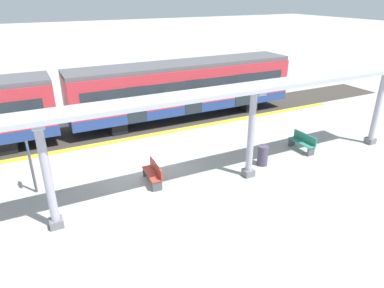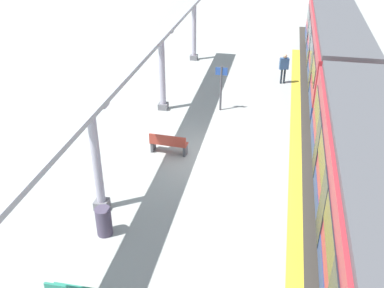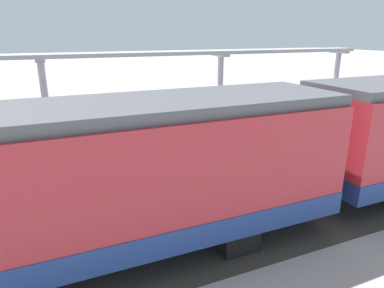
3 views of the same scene
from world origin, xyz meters
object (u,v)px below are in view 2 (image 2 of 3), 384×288
object	(u,v)px
canopy_pillar_nearest	(194,29)
train_far_carriage	(374,209)
train_near_carriage	(334,46)
bench_near_end	(168,144)
canopy_pillar_second	(162,71)
platform_info_sign	(221,84)
passenger_waiting_near_edge	(284,65)
trash_bin	(104,221)
canopy_pillar_third	(96,157)

from	to	relation	value
canopy_pillar_nearest	train_far_carriage	bearing A→B (deg)	116.68
canopy_pillar_nearest	train_near_carriage	bearing A→B (deg)	169.14
bench_near_end	canopy_pillar_second	bearing A→B (deg)	-72.24
train_far_carriage	platform_info_sign	size ratio (longest dim) A/B	6.35
train_near_carriage	canopy_pillar_second	world-z (taller)	canopy_pillar_second
canopy_pillar_nearest	passenger_waiting_near_edge	bearing A→B (deg)	152.20
train_near_carriage	trash_bin	world-z (taller)	train_near_carriage
bench_near_end	passenger_waiting_near_edge	world-z (taller)	passenger_waiting_near_edge
canopy_pillar_nearest	platform_info_sign	distance (m)	7.52
train_far_carriage	bench_near_end	world-z (taller)	train_far_carriage
canopy_pillar_nearest	trash_bin	distance (m)	16.57
bench_near_end	platform_info_sign	size ratio (longest dim) A/B	0.69
canopy_pillar_second	canopy_pillar_third	world-z (taller)	same
trash_bin	train_far_carriage	bearing A→B (deg)	-177.06
train_near_carriage	canopy_pillar_nearest	size ratio (longest dim) A/B	3.63
canopy_pillar_third	trash_bin	size ratio (longest dim) A/B	4.11
bench_near_end	train_near_carriage	bearing A→B (deg)	-124.54
train_far_carriage	passenger_waiting_near_edge	distance (m)	13.47
train_far_carriage	canopy_pillar_second	distance (m)	11.87
train_near_carriage	canopy_pillar_third	bearing A→B (deg)	59.54
bench_near_end	platform_info_sign	distance (m)	4.76
trash_bin	platform_info_sign	xyz separation A→B (m)	(-2.14, -9.51, 0.86)
trash_bin	passenger_waiting_near_edge	distance (m)	14.47
canopy_pillar_second	platform_info_sign	world-z (taller)	canopy_pillar_second
train_near_carriage	canopy_pillar_third	size ratio (longest dim) A/B	3.63
canopy_pillar_second	train_far_carriage	bearing A→B (deg)	133.00
canopy_pillar_third	train_far_carriage	bearing A→B (deg)	174.40
train_near_carriage	passenger_waiting_near_edge	distance (m)	3.02
train_near_carriage	train_far_carriage	size ratio (longest dim) A/B	1.00
canopy_pillar_nearest	passenger_waiting_near_edge	size ratio (longest dim) A/B	2.33
canopy_pillar_second	canopy_pillar_third	xyz separation A→B (m)	(0.00, 7.89, 0.00)
bench_near_end	trash_bin	xyz separation A→B (m)	(0.72, 5.05, 0.03)
trash_bin	canopy_pillar_second	bearing A→B (deg)	-86.43
train_far_carriage	canopy_pillar_nearest	size ratio (longest dim) A/B	3.63
bench_near_end	trash_bin	size ratio (longest dim) A/B	1.62
canopy_pillar_third	platform_info_sign	xyz separation A→B (m)	(-2.70, -8.33, -0.62)
train_near_carriage	bench_near_end	world-z (taller)	train_near_carriage
canopy_pillar_third	canopy_pillar_second	bearing A→B (deg)	-90.00
canopy_pillar_nearest	passenger_waiting_near_edge	world-z (taller)	canopy_pillar_nearest
train_far_carriage	train_near_carriage	bearing A→B (deg)	-90.00
train_far_carriage	trash_bin	size ratio (longest dim) A/B	14.93
train_far_carriage	platform_info_sign	xyz separation A→B (m)	(5.39, -9.13, -0.51)
canopy_pillar_third	trash_bin	world-z (taller)	canopy_pillar_third
train_near_carriage	canopy_pillar_third	world-z (taller)	canopy_pillar_third
train_far_carriage	passenger_waiting_near_edge	size ratio (longest dim) A/B	8.46
trash_bin	canopy_pillar_nearest	bearing A→B (deg)	-88.04
canopy_pillar_second	platform_info_sign	distance (m)	2.81
train_near_carriage	trash_bin	bearing A→B (deg)	63.26
passenger_waiting_near_edge	bench_near_end	bearing A→B (deg)	63.61
train_far_carriage	canopy_pillar_nearest	xyz separation A→B (m)	(8.10, -16.11, 0.12)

